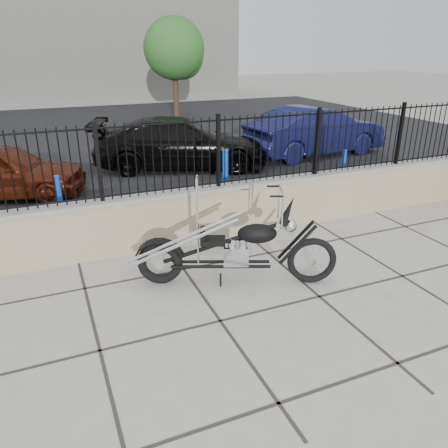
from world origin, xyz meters
TOP-DOWN VIEW (x-y plane):
  - ground_plane at (0.00, 0.00)m, footprint 90.00×90.00m
  - parking_lot at (0.00, 12.50)m, footprint 30.00×30.00m
  - retaining_wall at (0.00, 2.50)m, footprint 14.00×0.36m
  - iron_fence at (0.00, 2.50)m, footprint 14.00×0.08m
  - background_building at (0.00, 26.50)m, footprint 22.00×6.00m
  - chopper_motorcycle at (0.53, 0.83)m, footprint 2.73×1.50m
  - car_red at (-2.69, 6.49)m, footprint 3.91×2.56m
  - car_black at (1.84, 7.40)m, footprint 5.20×3.39m
  - car_blue at (6.23, 7.24)m, footprint 4.71×2.05m
  - bollard_a at (-1.59, 4.47)m, footprint 0.14×0.14m
  - bollard_b at (1.92, 4.36)m, footprint 0.16×0.16m
  - bollard_c at (5.08, 4.27)m, footprint 0.11×0.11m
  - tree_right at (4.39, 16.09)m, footprint 2.74×2.74m

SIDE VIEW (x-z plane):
  - ground_plane at x=0.00m, z-range 0.00..0.00m
  - parking_lot at x=0.00m, z-range 0.00..0.00m
  - bollard_c at x=5.08m, z-range 0.00..0.88m
  - bollard_a at x=-1.59m, z-range 0.00..0.91m
  - retaining_wall at x=0.00m, z-range 0.00..0.96m
  - bollard_b at x=1.92m, z-range 0.00..1.13m
  - car_red at x=-2.69m, z-range 0.00..1.24m
  - car_black at x=1.84m, z-range 0.00..1.40m
  - car_blue at x=6.23m, z-range 0.00..1.51m
  - chopper_motorcycle at x=0.53m, z-range 0.00..1.65m
  - iron_fence at x=0.00m, z-range 0.96..2.16m
  - tree_right at x=4.39m, z-range 0.93..5.56m
  - background_building at x=0.00m, z-range 0.00..8.00m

